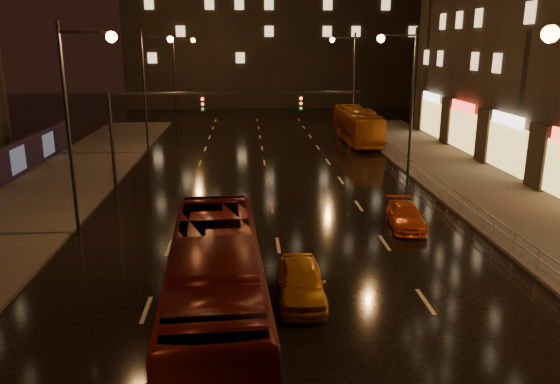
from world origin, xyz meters
name	(u,v)px	position (x,y,z in m)	size (l,w,h in m)	color
ground	(269,189)	(0.00, 20.00, 0.00)	(140.00, 140.00, 0.00)	black
sidewalk_left	(21,216)	(-13.50, 15.00, 0.07)	(7.00, 70.00, 0.15)	#38332D
sidewalk_right	(511,207)	(13.50, 15.00, 0.07)	(7.00, 70.00, 0.15)	#38332D
traffic_signal	(186,116)	(-5.06, 20.00, 4.74)	(15.31, 0.32, 6.20)	black
railing_right	(437,181)	(10.20, 18.00, 0.90)	(0.05, 56.00, 1.00)	#99999E
bus_red	(216,289)	(-2.41, 2.02, 1.66)	(2.80, 11.95, 3.33)	#530F0B
bus_curb	(357,125)	(9.00, 36.58, 1.56)	(2.63, 11.23, 3.13)	#96480F
taxi_near	(301,282)	(0.50, 4.45, 0.71)	(1.68, 4.18, 1.42)	orange
taxi_far	(406,216)	(6.61, 12.21, 0.59)	(1.64, 4.04, 1.17)	#CE4C13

